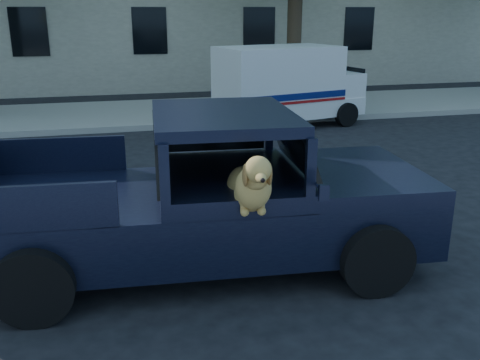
{
  "coord_description": "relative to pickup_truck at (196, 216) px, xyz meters",
  "views": [
    {
      "loc": [
        -0.57,
        -6.19,
        2.94
      ],
      "look_at": [
        0.75,
        -0.8,
        1.16
      ],
      "focal_mm": 40.0,
      "sensor_mm": 36.0,
      "label": 1
    }
  ],
  "objects": [
    {
      "name": "lane_stripes",
      "position": [
        1.68,
        3.82,
        -0.62
      ],
      "size": [
        21.6,
        0.14,
        0.01
      ],
      "primitive_type": null,
      "color": "silver",
      "rests_on": "ground"
    },
    {
      "name": "pickup_truck",
      "position": [
        0.0,
        0.0,
        0.0
      ],
      "size": [
        5.3,
        2.83,
        1.85
      ],
      "rotation": [
        0.0,
        0.0,
        -0.08
      ],
      "color": "black",
      "rests_on": "ground"
    },
    {
      "name": "far_sidewalk",
      "position": [
        -0.32,
        9.62,
        -0.55
      ],
      "size": [
        60.0,
        4.0,
        0.15
      ],
      "primitive_type": "cube",
      "color": "gray",
      "rests_on": "ground"
    },
    {
      "name": "mail_truck",
      "position": [
        3.61,
        7.46,
        0.27
      ],
      "size": [
        4.01,
        2.61,
        2.04
      ],
      "rotation": [
        0.0,
        0.0,
        0.24
      ],
      "color": "silver",
      "rests_on": "ground"
    },
    {
      "name": "ground",
      "position": [
        -0.32,
        0.42,
        -0.62
      ],
      "size": [
        120.0,
        120.0,
        0.0
      ],
      "primitive_type": "plane",
      "color": "black",
      "rests_on": "ground"
    }
  ]
}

